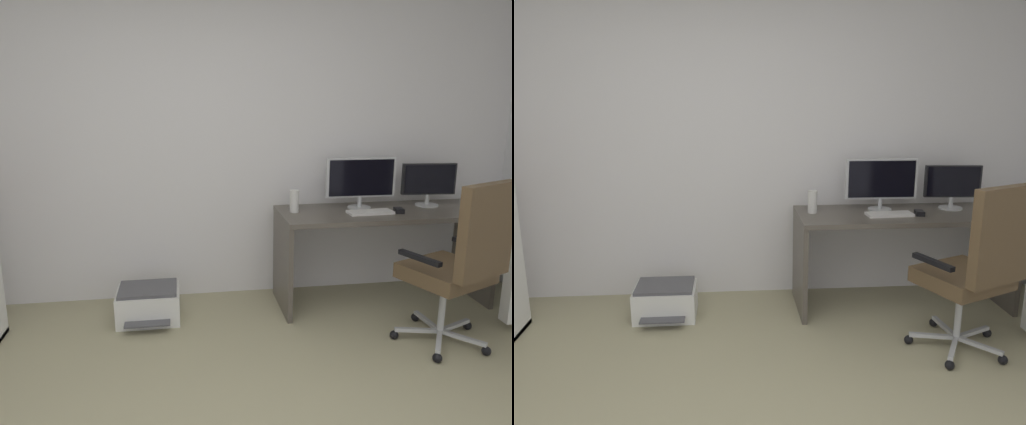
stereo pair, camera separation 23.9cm
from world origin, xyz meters
TOP-DOWN VIEW (x-y plane):
  - wall_back at (0.00, 2.27)m, footprint 5.22×0.10m
  - desk at (1.39, 1.85)m, footprint 1.62×0.61m
  - monitor_main at (1.22, 1.95)m, footprint 0.55×0.18m
  - monitor_secondary at (1.79, 1.95)m, footprint 0.43×0.18m
  - keyboard at (1.24, 1.78)m, footprint 0.35×0.15m
  - computer_mouse at (1.47, 1.77)m, footprint 0.07×0.11m
  - desktop_speaker at (0.69, 1.91)m, footprint 0.07×0.07m
  - office_chair at (1.58, 1.07)m, footprint 0.65×0.68m
  - printer at (-0.42, 1.79)m, footprint 0.45×0.44m

SIDE VIEW (x-z plane):
  - printer at x=-0.42m, z-range 0.00..0.25m
  - desk at x=1.39m, z-range 0.18..0.93m
  - office_chair at x=1.58m, z-range 0.05..1.16m
  - keyboard at x=1.24m, z-range 0.75..0.77m
  - computer_mouse at x=1.47m, z-range 0.75..0.78m
  - desktop_speaker at x=0.69m, z-range 0.75..0.92m
  - monitor_secondary at x=1.79m, z-range 0.77..1.11m
  - monitor_main at x=1.22m, z-range 0.78..1.17m
  - wall_back at x=0.00m, z-range 0.00..2.54m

